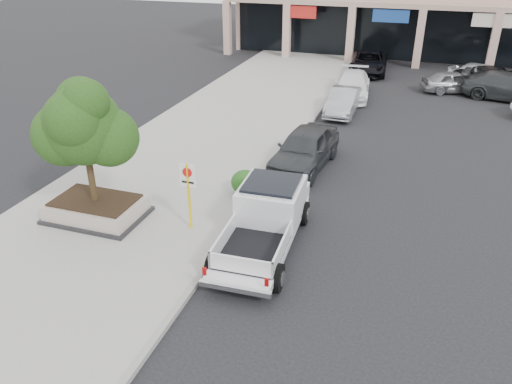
% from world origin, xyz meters
% --- Properties ---
extents(ground, '(120.00, 120.00, 0.00)m').
position_xyz_m(ground, '(0.00, 0.00, 0.00)').
color(ground, black).
rests_on(ground, ground).
extents(sidewalk, '(8.00, 52.00, 0.15)m').
position_xyz_m(sidewalk, '(-5.50, 6.00, 0.07)').
color(sidewalk, gray).
rests_on(sidewalk, ground).
extents(curb, '(0.20, 52.00, 0.15)m').
position_xyz_m(curb, '(-1.55, 6.00, 0.07)').
color(curb, gray).
rests_on(curb, ground).
extents(planter, '(3.20, 2.20, 0.68)m').
position_xyz_m(planter, '(-6.23, 0.20, 0.48)').
color(planter, black).
rests_on(planter, sidewalk).
extents(planter_tree, '(2.90, 2.55, 4.00)m').
position_xyz_m(planter_tree, '(-6.09, 0.35, 3.41)').
color(planter_tree, '#2F2412').
rests_on(planter_tree, planter).
extents(no_parking_sign, '(0.55, 0.09, 2.30)m').
position_xyz_m(no_parking_sign, '(-2.88, 0.56, 1.63)').
color(no_parking_sign, yellow).
rests_on(no_parking_sign, sidewalk).
extents(hedge, '(1.10, 0.99, 0.93)m').
position_xyz_m(hedge, '(-2.00, 3.44, 0.62)').
color(hedge, '#1E4614').
rests_on(hedge, sidewalk).
extents(pickup_truck, '(2.38, 5.83, 1.81)m').
position_xyz_m(pickup_truck, '(-0.35, 0.41, 0.90)').
color(pickup_truck, silver).
rests_on(pickup_truck, ground).
extents(curb_car_a, '(2.45, 5.02, 1.65)m').
position_xyz_m(curb_car_a, '(-0.61, 6.86, 0.83)').
color(curb_car_a, '#2F3134').
rests_on(curb_car_a, ground).
extents(curb_car_b, '(1.47, 4.11, 1.35)m').
position_xyz_m(curb_car_b, '(-0.30, 14.55, 0.67)').
color(curb_car_b, '#95999C').
rests_on(curb_car_b, ground).
extents(curb_car_c, '(2.50, 5.15, 1.45)m').
position_xyz_m(curb_car_c, '(-0.34, 17.96, 0.72)').
color(curb_car_c, white).
rests_on(curb_car_c, ground).
extents(curb_car_d, '(2.84, 5.53, 1.49)m').
position_xyz_m(curb_car_d, '(-0.17, 24.35, 0.75)').
color(curb_car_d, black).
rests_on(curb_car_d, ground).
extents(lot_car_a, '(4.20, 2.77, 1.33)m').
position_xyz_m(lot_car_a, '(5.56, 20.92, 0.67)').
color(lot_car_a, gray).
rests_on(lot_car_a, ground).
extents(lot_car_c, '(5.74, 3.24, 1.57)m').
position_xyz_m(lot_car_c, '(8.61, 20.23, 0.78)').
color(lot_car_c, '#2E3133').
rests_on(lot_car_c, ground).
extents(lot_car_d, '(5.82, 3.88, 1.49)m').
position_xyz_m(lot_car_d, '(8.15, 22.26, 0.74)').
color(lot_car_d, black).
rests_on(lot_car_d, ground).
extents(lot_car_e, '(4.75, 2.96, 1.51)m').
position_xyz_m(lot_car_e, '(7.34, 22.90, 0.75)').
color(lot_car_e, '#A8AAB0').
rests_on(lot_car_e, ground).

